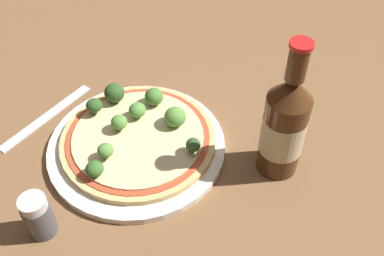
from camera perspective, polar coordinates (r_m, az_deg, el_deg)
The scene contains 15 objects.
ground_plane at distance 0.74m, azimuth -6.73°, elevation -2.32°, with size 3.00×3.00×0.00m, color brown.
plate at distance 0.74m, azimuth -7.31°, elevation -2.24°, with size 0.29×0.29×0.01m.
pizza at distance 0.73m, azimuth -6.99°, elevation -1.43°, with size 0.25×0.25×0.01m.
broccoli_floret_0 at distance 0.76m, azimuth -4.85°, elevation 4.00°, with size 0.03×0.03×0.03m.
broccoli_floret_1 at distance 0.67m, azimuth -12.27°, elevation -5.10°, with size 0.03×0.03×0.02m.
broccoli_floret_2 at distance 0.74m, azimuth -6.96°, elevation 2.28°, with size 0.03×0.03×0.03m.
broccoli_floret_3 at distance 0.78m, azimuth -9.83°, elevation 4.41°, with size 0.03×0.03×0.03m.
broccoli_floret_4 at distance 0.73m, azimuth -2.15°, elevation 1.43°, with size 0.04×0.04×0.03m.
broccoli_floret_5 at distance 0.69m, azimuth -10.94°, elevation -2.82°, with size 0.02×0.02×0.03m.
broccoli_floret_6 at distance 0.73m, azimuth -9.14°, elevation 0.85°, with size 0.03×0.03×0.03m.
broccoli_floret_7 at distance 0.76m, azimuth -12.31°, elevation 2.82°, with size 0.03×0.03×0.03m.
broccoli_floret_8 at distance 0.68m, azimuth 0.16°, elevation -2.18°, with size 0.02×0.02×0.03m.
beer_bottle at distance 0.66m, azimuth 11.64°, elevation 0.30°, with size 0.06×0.06×0.23m.
pepper_shaker at distance 0.65m, azimuth -18.96°, elevation -10.54°, with size 0.04×0.04×0.07m.
fork at distance 0.82m, azimuth -17.97°, elevation 1.41°, with size 0.06×0.20×0.00m.
Camera 1 is at (0.28, -0.41, 0.55)m, focal length 42.00 mm.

